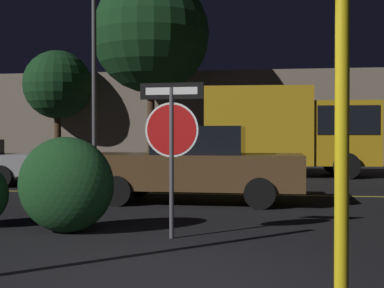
% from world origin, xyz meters
% --- Properties ---
extents(ground_plane, '(260.00, 260.00, 0.00)m').
position_xyz_m(ground_plane, '(0.00, 0.00, 0.00)').
color(ground_plane, black).
extents(road_center_stripe, '(36.33, 0.12, 0.01)m').
position_xyz_m(road_center_stripe, '(0.00, 7.65, 0.00)').
color(road_center_stripe, gold).
rests_on(road_center_stripe, ground_plane).
extents(stop_sign, '(0.88, 0.09, 2.11)m').
position_xyz_m(stop_sign, '(-0.15, 2.20, 1.48)').
color(stop_sign, '#4C4C51').
rests_on(stop_sign, ground_plane).
extents(yellow_pole_right, '(0.11, 0.11, 3.00)m').
position_xyz_m(yellow_pole_right, '(1.71, -0.57, 1.50)').
color(yellow_pole_right, yellow).
rests_on(yellow_pole_right, ground_plane).
extents(hedge_bush_2, '(1.40, 0.95, 1.38)m').
position_xyz_m(hedge_bush_2, '(-1.73, 2.41, 0.69)').
color(hedge_bush_2, '#19421E').
rests_on(hedge_bush_2, ground_plane).
extents(passing_car_2, '(4.63, 1.99, 1.58)m').
position_xyz_m(passing_car_2, '(-0.36, 6.12, 0.77)').
color(passing_car_2, brown).
rests_on(passing_car_2, ground_plane).
extents(delivery_truck, '(5.77, 2.73, 3.00)m').
position_xyz_m(delivery_truck, '(1.95, 13.62, 1.63)').
color(delivery_truck, gold).
rests_on(delivery_truck, ground_plane).
extents(street_lamp, '(0.44, 0.44, 7.53)m').
position_xyz_m(street_lamp, '(-4.76, 12.89, 4.74)').
color(street_lamp, '#4C4C51').
rests_on(street_lamp, ground_plane).
extents(tree_1, '(5.09, 5.09, 8.32)m').
position_xyz_m(tree_1, '(-3.85, 17.86, 5.77)').
color(tree_1, '#422D1E').
rests_on(tree_1, ground_plane).
extents(tree_2, '(3.25, 3.25, 5.42)m').
position_xyz_m(tree_2, '(-8.73, 19.41, 3.78)').
color(tree_2, '#422D1E').
rests_on(tree_2, ground_plane).
extents(building_backdrop, '(29.72, 3.61, 4.47)m').
position_xyz_m(building_backdrop, '(2.05, 22.06, 2.23)').
color(building_backdrop, '#7A6B5B').
rests_on(building_backdrop, ground_plane).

